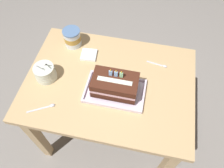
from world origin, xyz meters
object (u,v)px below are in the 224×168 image
at_px(birthday_cake, 115,85).
at_px(napkin_pile, 89,55).
at_px(serving_spoon_near_tray, 47,107).
at_px(bowl_stack, 45,72).
at_px(serving_spoon_by_bowls, 161,65).
at_px(ice_cream_tub, 72,38).
at_px(foil_tray, 115,91).

xyz_separation_m(birthday_cake, napkin_pile, (-0.23, 0.24, -0.07)).
bearing_deg(serving_spoon_near_tray, bowl_stack, 111.72).
distance_m(birthday_cake, serving_spoon_by_bowls, 0.37).
relative_size(serving_spoon_by_bowls, napkin_pile, 1.23).
xyz_separation_m(birthday_cake, ice_cream_tub, (-0.36, 0.32, -0.02)).
height_order(birthday_cake, napkin_pile, birthday_cake).
height_order(birthday_cake, serving_spoon_by_bowls, birthday_cake).
relative_size(serving_spoon_near_tray, napkin_pile, 1.35).
xyz_separation_m(ice_cream_tub, napkin_pile, (0.13, -0.08, -0.05)).
distance_m(serving_spoon_near_tray, serving_spoon_by_bowls, 0.75).
height_order(birthday_cake, serving_spoon_near_tray, birthday_cake).
distance_m(foil_tray, serving_spoon_by_bowls, 0.36).
xyz_separation_m(foil_tray, ice_cream_tub, (-0.36, 0.32, 0.06)).
bearing_deg(serving_spoon_by_bowls, birthday_cake, -134.43).
distance_m(birthday_cake, napkin_pile, 0.34).
height_order(serving_spoon_near_tray, serving_spoon_by_bowls, same).
relative_size(bowl_stack, napkin_pile, 1.37).
distance_m(birthday_cake, serving_spoon_near_tray, 0.41).
bearing_deg(foil_tray, serving_spoon_by_bowls, 45.57).
relative_size(foil_tray, bowl_stack, 2.34).
height_order(foil_tray, napkin_pile, foil_tray).
bearing_deg(bowl_stack, napkin_pile, 46.64).
distance_m(ice_cream_tub, napkin_pile, 0.16).
distance_m(foil_tray, birthday_cake, 0.07).
bearing_deg(foil_tray, napkin_pile, 133.09).
height_order(serving_spoon_near_tray, napkin_pile, napkin_pile).
height_order(birthday_cake, bowl_stack, birthday_cake).
xyz_separation_m(bowl_stack, napkin_pile, (0.21, 0.22, -0.04)).
height_order(serving_spoon_by_bowls, napkin_pile, napkin_pile).
bearing_deg(birthday_cake, napkin_pile, 133.10).
xyz_separation_m(birthday_cake, bowl_stack, (-0.44, 0.02, -0.03)).
relative_size(serving_spoon_near_tray, serving_spoon_by_bowls, 1.10).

